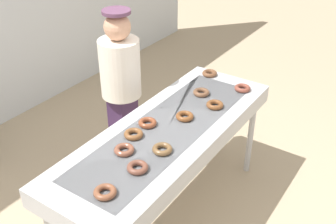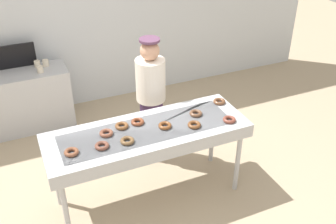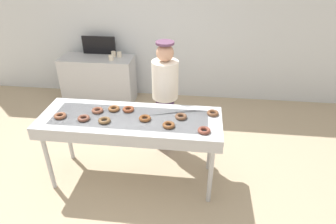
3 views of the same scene
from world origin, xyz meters
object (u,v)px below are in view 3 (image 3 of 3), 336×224
chocolate_donut_1 (181,117)px  chocolate_donut_7 (114,109)px  chocolate_donut_3 (145,118)px  worker_baker (165,91)px  chocolate_donut_10 (169,125)px  prep_counter (99,80)px  paper_cup_1 (111,58)px  menu_display (99,45)px  fryer_conveyor (130,123)px  chocolate_donut_8 (213,113)px  chocolate_donut_5 (204,130)px  paper_cup_2 (119,54)px  chocolate_donut_2 (84,118)px  chocolate_donut_0 (97,110)px  chocolate_donut_6 (104,120)px  chocolate_donut_9 (60,116)px  paper_cup_0 (114,54)px  chocolate_donut_4 (128,109)px

chocolate_donut_1 → chocolate_donut_7: size_ratio=1.00×
chocolate_donut_3 → worker_baker: worker_baker is taller
chocolate_donut_10 → prep_counter: size_ratio=0.10×
paper_cup_1 → menu_display: bearing=134.8°
chocolate_donut_3 → paper_cup_1: bearing=116.2°
fryer_conveyor → chocolate_donut_10: (0.48, -0.14, 0.10)m
chocolate_donut_7 → chocolate_donut_8: size_ratio=1.00×
chocolate_donut_5 → chocolate_donut_10: 0.40m
fryer_conveyor → paper_cup_1: bearing=112.2°
prep_counter → paper_cup_2: 0.65m
chocolate_donut_2 → menu_display: 2.52m
paper_cup_1 → chocolate_donut_10: bearing=-58.9°
menu_display → chocolate_donut_10: bearing=-56.9°
chocolate_donut_5 → prep_counter: (-2.01, 2.31, -0.52)m
fryer_conveyor → chocolate_donut_0: bearing=169.2°
chocolate_donut_1 → chocolate_donut_6: same height
chocolate_donut_3 → chocolate_donut_9: bearing=-176.5°
fryer_conveyor → chocolate_donut_2: (-0.52, -0.11, 0.10)m
chocolate_donut_9 → chocolate_donut_5: bearing=-3.8°
chocolate_donut_8 → paper_cup_0: 2.71m
chocolate_donut_3 → chocolate_donut_1: bearing=12.2°
chocolate_donut_1 → paper_cup_0: chocolate_donut_1 is taller
chocolate_donut_2 → chocolate_donut_3: 0.71m
chocolate_donut_2 → chocolate_donut_4: size_ratio=1.00×
chocolate_donut_1 → prep_counter: bearing=130.3°
chocolate_donut_6 → menu_display: (-0.87, 2.46, 0.09)m
chocolate_donut_6 → chocolate_donut_8: (1.24, 0.31, 0.00)m
fryer_conveyor → menu_display: bearing=116.0°
fryer_conveyor → chocolate_donut_9: size_ratio=15.25×
chocolate_donut_2 → chocolate_donut_4: bearing=29.7°
prep_counter → paper_cup_0: (0.31, 0.11, 0.49)m
chocolate_donut_4 → paper_cup_1: (-0.76, 1.85, -0.03)m
fryer_conveyor → chocolate_donut_7: chocolate_donut_7 is taller
chocolate_donut_5 → paper_cup_2: chocolate_donut_5 is taller
chocolate_donut_5 → chocolate_donut_8: same height
worker_baker → menu_display: size_ratio=2.60×
fryer_conveyor → chocolate_donut_9: (-0.82, -0.10, 0.10)m
chocolate_donut_10 → prep_counter: 2.81m
chocolate_donut_8 → prep_counter: chocolate_donut_8 is taller
chocolate_donut_1 → prep_counter: chocolate_donut_1 is taller
chocolate_donut_10 → paper_cup_1: chocolate_donut_10 is taller
paper_cup_0 → paper_cup_1: same height
paper_cup_2 → chocolate_donut_10: bearing=-63.0°
chocolate_donut_1 → chocolate_donut_3: 0.42m
worker_baker → menu_display: (-1.46, 1.59, 0.10)m
paper_cup_1 → chocolate_donut_9: bearing=-90.0°
chocolate_donut_4 → paper_cup_2: bearing=107.9°
chocolate_donut_7 → paper_cup_0: (-0.59, 2.06, -0.03)m
chocolate_donut_6 → prep_counter: 2.45m
paper_cup_1 → paper_cup_2: same height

